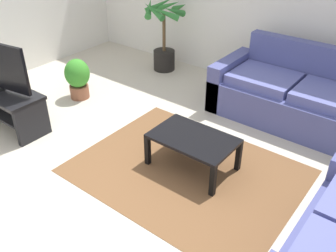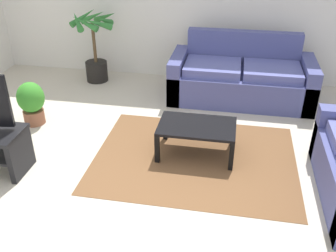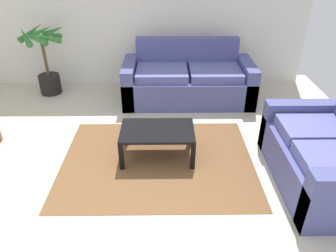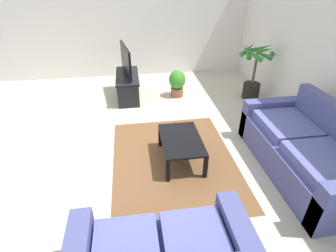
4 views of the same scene
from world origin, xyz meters
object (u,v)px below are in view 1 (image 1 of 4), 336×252
at_px(tv_stand, 5,102).
at_px(potted_plant_small, 78,77).
at_px(potted_palm, 164,37).
at_px(couch_main, 296,98).
at_px(coffee_table, 193,141).

relative_size(tv_stand, potted_plant_small, 1.96).
bearing_deg(potted_palm, potted_plant_small, -101.96).
height_order(tv_stand, potted_plant_small, potted_plant_small).
bearing_deg(couch_main, tv_stand, -140.31).
bearing_deg(couch_main, potted_plant_small, -154.49).
bearing_deg(potted_plant_small, coffee_table, -8.76).
xyz_separation_m(potted_palm, potted_plant_small, (-0.32, -1.50, -0.23)).
height_order(couch_main, potted_plant_small, couch_main).
bearing_deg(tv_stand, coffee_table, 16.92).
bearing_deg(coffee_table, potted_plant_small, 171.24).
bearing_deg(potted_plant_small, tv_stand, -96.96).
height_order(coffee_table, potted_palm, potted_palm).
relative_size(coffee_table, potted_plant_small, 1.50).
distance_m(couch_main, potted_palm, 2.29).
bearing_deg(coffee_table, tv_stand, -163.08).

